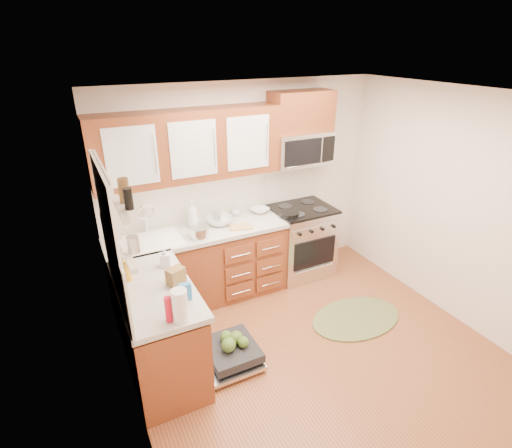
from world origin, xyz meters
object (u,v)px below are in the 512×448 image
rug (356,318)px  paper_towel_roll (180,305)px  skillet (289,214)px  bowl_a (260,210)px  upper_cabinets (188,146)px  dishwasher (228,354)px  cup (235,212)px  stock_pot (199,232)px  sink (153,251)px  range (301,241)px  microwave (300,148)px  cutting_board (241,227)px  bowl_b (219,220)px

rug → paper_towel_roll: size_ratio=4.08×
skillet → bowl_a: bearing=130.1°
upper_cabinets → paper_towel_roll: (-0.64, -1.59, -0.82)m
dishwasher → cup: (0.70, 1.35, 0.87)m
stock_pot → bowl_a: stock_pot is taller
sink → skillet: bearing=-4.1°
range → bowl_a: size_ratio=4.21×
upper_cabinets → paper_towel_roll: size_ratio=7.61×
sink → cup: size_ratio=5.72×
rug → stock_pot: 2.03m
upper_cabinets → bowl_a: 1.27m
dishwasher → skillet: skillet is taller
rug → cup: bearing=122.5°
microwave → bowl_a: bearing=174.6°
skillet → stock_pot: (-1.17, -0.04, 0.02)m
cup → stock_pot: bearing=-147.2°
rug → microwave: bearing=91.5°
stock_pot → cutting_board: 0.52m
skillet → cup: size_ratio=2.20×
upper_cabinets → stock_pot: upper_cabinets is taller
range → paper_towel_roll: size_ratio=3.53×
bowl_b → cup: 0.31m
bowl_a → cup: cup is taller
paper_towel_roll → cup: bearing=54.3°
rug → paper_towel_roll: paper_towel_roll is taller
bowl_b → skillet: bearing=-13.0°
microwave → skillet: size_ratio=3.19×
rug → bowl_a: bearing=113.0°
microwave → rug: microwave is taller
range → cutting_board: (-0.93, -0.13, 0.46)m
dishwasher → stock_pot: size_ratio=3.28×
bowl_a → stock_pot: bearing=-159.8°
skillet → bowl_a: 0.39m
range → microwave: size_ratio=1.25×
stock_pot → bowl_a: 0.98m
skillet → paper_towel_roll: (-1.76, -1.32, 0.09)m
range → dishwasher: range is taller
stock_pot → range: bearing=6.6°
stock_pot → upper_cabinets: bearing=82.7°
bowl_b → stock_pot: bearing=-144.8°
paper_towel_roll → bowl_b: (0.93, 1.52, -0.09)m
sink → bowl_b: (0.81, 0.08, 0.17)m
upper_cabinets → sink: bearing=-163.6°
cutting_board → cup: (0.08, 0.35, 0.03)m
microwave → dishwasher: size_ratio=1.09×
range → cutting_board: 1.04m
sink → paper_towel_roll: bearing=-94.5°
range → bowl_b: bowl_b is taller
dishwasher → bowl_b: bearing=70.5°
sink → skillet: 1.67m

